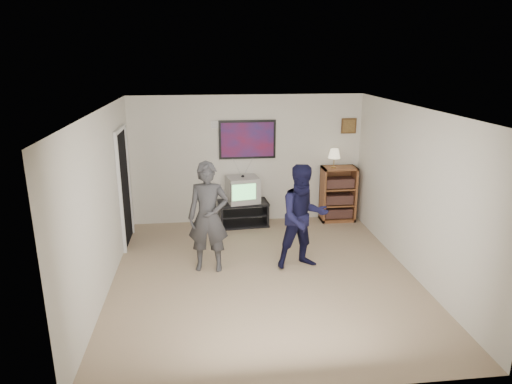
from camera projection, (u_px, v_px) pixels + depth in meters
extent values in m
cube|color=#947F5E|center=(264.00, 277.00, 6.89)|extent=(4.50, 5.00, 0.01)
cube|color=white|center=(265.00, 110.00, 6.17)|extent=(4.50, 5.00, 0.01)
cube|color=silver|center=(247.00, 160.00, 8.90)|extent=(4.50, 0.01, 2.50)
cube|color=silver|center=(103.00, 203.00, 6.28)|extent=(0.01, 5.00, 2.50)
cube|color=silver|center=(414.00, 192.00, 6.78)|extent=(0.01, 5.00, 2.50)
cube|color=black|center=(243.00, 203.00, 8.86)|extent=(1.00, 0.61, 0.04)
cube|color=black|center=(243.00, 224.00, 8.99)|extent=(1.00, 0.61, 0.04)
cube|color=black|center=(220.00, 214.00, 8.88)|extent=(0.08, 0.51, 0.48)
cube|color=black|center=(266.00, 212.00, 8.98)|extent=(0.08, 0.51, 0.48)
imported|color=#323234|center=(208.00, 217.00, 6.90)|extent=(0.68, 0.50, 1.71)
imported|color=black|center=(303.00, 217.00, 6.99)|extent=(0.89, 0.74, 1.65)
cube|color=white|center=(206.00, 193.00, 7.00)|extent=(0.04, 0.12, 0.03)
cube|color=white|center=(298.00, 202.00, 7.14)|extent=(0.08, 0.13, 0.04)
cube|color=black|center=(247.00, 140.00, 8.77)|extent=(1.10, 0.03, 0.75)
cube|color=white|center=(218.00, 124.00, 8.62)|extent=(0.28, 0.02, 0.14)
cube|color=#4C2E18|center=(349.00, 126.00, 8.93)|extent=(0.30, 0.03, 0.30)
cube|color=black|center=(124.00, 188.00, 7.87)|extent=(0.03, 0.85, 2.00)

